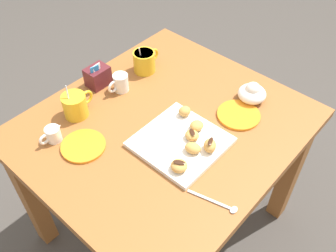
{
  "coord_description": "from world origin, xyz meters",
  "views": [
    {
      "loc": [
        -0.7,
        -0.65,
        1.67
      ],
      "look_at": [
        -0.01,
        -0.03,
        0.72
      ],
      "focal_mm": 39.94,
      "sensor_mm": 36.0,
      "label": 1
    }
  ],
  "objects_px": {
    "beignet_3": "(197,126)",
    "beignet_2": "(210,146)",
    "cream_pitcher_white": "(120,82)",
    "saucer_orange_left": "(239,115)",
    "beignet_1": "(192,136)",
    "beignet_4": "(185,111)",
    "dining_table": "(164,146)",
    "sugar_caddy": "(98,76)",
    "coffee_mug_mustard_left": "(75,105)",
    "pastry_plate_square": "(180,142)",
    "saucer_orange_right": "(83,146)",
    "coffee_mug_mustard_right": "(145,61)",
    "chocolate_sauce_pitcher": "(53,134)",
    "ice_cream_bowl": "(252,93)",
    "beignet_5": "(179,166)",
    "beignet_0": "(193,148)"
  },
  "relations": [
    {
      "from": "beignet_3",
      "to": "beignet_2",
      "type": "bearing_deg",
      "value": -116.47
    },
    {
      "from": "cream_pitcher_white",
      "to": "saucer_orange_left",
      "type": "relative_size",
      "value": 0.65
    },
    {
      "from": "beignet_1",
      "to": "beignet_4",
      "type": "relative_size",
      "value": 1.09
    },
    {
      "from": "dining_table",
      "to": "saucer_orange_left",
      "type": "bearing_deg",
      "value": -39.93
    },
    {
      "from": "dining_table",
      "to": "sugar_caddy",
      "type": "relative_size",
      "value": 9.17
    },
    {
      "from": "cream_pitcher_white",
      "to": "saucer_orange_left",
      "type": "xyz_separation_m",
      "value": [
        0.19,
        -0.43,
        -0.03
      ]
    },
    {
      "from": "coffee_mug_mustard_left",
      "to": "beignet_4",
      "type": "bearing_deg",
      "value": -50.97
    },
    {
      "from": "sugar_caddy",
      "to": "cream_pitcher_white",
      "type": "bearing_deg",
      "value": -68.61
    },
    {
      "from": "pastry_plate_square",
      "to": "coffee_mug_mustard_left",
      "type": "relative_size",
      "value": 2.02
    },
    {
      "from": "pastry_plate_square",
      "to": "beignet_3",
      "type": "relative_size",
      "value": 5.43
    },
    {
      "from": "pastry_plate_square",
      "to": "saucer_orange_right",
      "type": "xyz_separation_m",
      "value": [
        -0.23,
        0.24,
        -0.0
      ]
    },
    {
      "from": "saucer_orange_right",
      "to": "beignet_1",
      "type": "height_order",
      "value": "beignet_1"
    },
    {
      "from": "beignet_1",
      "to": "coffee_mug_mustard_right",
      "type": "bearing_deg",
      "value": 65.43
    },
    {
      "from": "cream_pitcher_white",
      "to": "sugar_caddy",
      "type": "xyz_separation_m",
      "value": [
        -0.04,
        0.09,
        0.0
      ]
    },
    {
      "from": "saucer_orange_left",
      "to": "beignet_4",
      "type": "distance_m",
      "value": 0.2
    },
    {
      "from": "coffee_mug_mustard_right",
      "to": "cream_pitcher_white",
      "type": "relative_size",
      "value": 1.3
    },
    {
      "from": "cream_pitcher_white",
      "to": "beignet_3",
      "type": "xyz_separation_m",
      "value": [
        0.02,
        -0.37,
        -0.01
      ]
    },
    {
      "from": "pastry_plate_square",
      "to": "beignet_2",
      "type": "relative_size",
      "value": 4.99
    },
    {
      "from": "sugar_caddy",
      "to": "saucer_orange_right",
      "type": "bearing_deg",
      "value": -139.89
    },
    {
      "from": "pastry_plate_square",
      "to": "beignet_4",
      "type": "bearing_deg",
      "value": 33.92
    },
    {
      "from": "coffee_mug_mustard_right",
      "to": "beignet_1",
      "type": "bearing_deg",
      "value": -114.57
    },
    {
      "from": "pastry_plate_square",
      "to": "sugar_caddy",
      "type": "height_order",
      "value": "sugar_caddy"
    },
    {
      "from": "coffee_mug_mustard_left",
      "to": "cream_pitcher_white",
      "type": "distance_m",
      "value": 0.21
    },
    {
      "from": "beignet_4",
      "to": "coffee_mug_mustard_right",
      "type": "bearing_deg",
      "value": 70.41
    },
    {
      "from": "cream_pitcher_white",
      "to": "sugar_caddy",
      "type": "height_order",
      "value": "sugar_caddy"
    },
    {
      "from": "chocolate_sauce_pitcher",
      "to": "beignet_1",
      "type": "xyz_separation_m",
      "value": [
        0.31,
        -0.36,
        -0.0
      ]
    },
    {
      "from": "ice_cream_bowl",
      "to": "beignet_3",
      "type": "xyz_separation_m",
      "value": [
        -0.28,
        0.05,
        -0.0
      ]
    },
    {
      "from": "dining_table",
      "to": "beignet_5",
      "type": "relative_size",
      "value": 17.86
    },
    {
      "from": "chocolate_sauce_pitcher",
      "to": "beignet_3",
      "type": "height_order",
      "value": "chocolate_sauce_pitcher"
    },
    {
      "from": "beignet_0",
      "to": "beignet_1",
      "type": "xyz_separation_m",
      "value": [
        0.04,
        0.04,
        -0.0
      ]
    },
    {
      "from": "beignet_3",
      "to": "coffee_mug_mustard_right",
      "type": "bearing_deg",
      "value": 70.52
    },
    {
      "from": "dining_table",
      "to": "coffee_mug_mustard_right",
      "type": "height_order",
      "value": "coffee_mug_mustard_right"
    },
    {
      "from": "pastry_plate_square",
      "to": "beignet_5",
      "type": "height_order",
      "value": "beignet_5"
    },
    {
      "from": "sugar_caddy",
      "to": "beignet_4",
      "type": "bearing_deg",
      "value": -77.93
    },
    {
      "from": "beignet_3",
      "to": "beignet_4",
      "type": "distance_m",
      "value": 0.08
    },
    {
      "from": "saucer_orange_left",
      "to": "beignet_4",
      "type": "xyz_separation_m",
      "value": [
        -0.14,
        0.14,
        0.03
      ]
    },
    {
      "from": "pastry_plate_square",
      "to": "ice_cream_bowl",
      "type": "distance_m",
      "value": 0.36
    },
    {
      "from": "coffee_mug_mustard_right",
      "to": "saucer_orange_right",
      "type": "height_order",
      "value": "coffee_mug_mustard_right"
    },
    {
      "from": "sugar_caddy",
      "to": "beignet_4",
      "type": "height_order",
      "value": "sugar_caddy"
    },
    {
      "from": "dining_table",
      "to": "coffee_mug_mustard_right",
      "type": "bearing_deg",
      "value": 56.21
    },
    {
      "from": "ice_cream_bowl",
      "to": "coffee_mug_mustard_left",
      "type": "bearing_deg",
      "value": 138.82
    },
    {
      "from": "saucer_orange_left",
      "to": "beignet_1",
      "type": "height_order",
      "value": "beignet_1"
    },
    {
      "from": "dining_table",
      "to": "beignet_5",
      "type": "distance_m",
      "value": 0.27
    },
    {
      "from": "chocolate_sauce_pitcher",
      "to": "saucer_orange_left",
      "type": "bearing_deg",
      "value": -37.89
    },
    {
      "from": "dining_table",
      "to": "ice_cream_bowl",
      "type": "height_order",
      "value": "ice_cream_bowl"
    },
    {
      "from": "pastry_plate_square",
      "to": "beignet_5",
      "type": "xyz_separation_m",
      "value": [
        -0.1,
        -0.08,
        0.02
      ]
    },
    {
      "from": "ice_cream_bowl",
      "to": "beignet_2",
      "type": "relative_size",
      "value": 1.94
    },
    {
      "from": "beignet_0",
      "to": "beignet_1",
      "type": "distance_m",
      "value": 0.06
    },
    {
      "from": "sugar_caddy",
      "to": "saucer_orange_right",
      "type": "relative_size",
      "value": 0.69
    },
    {
      "from": "ice_cream_bowl",
      "to": "saucer_orange_right",
      "type": "bearing_deg",
      "value": 153.45
    }
  ]
}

